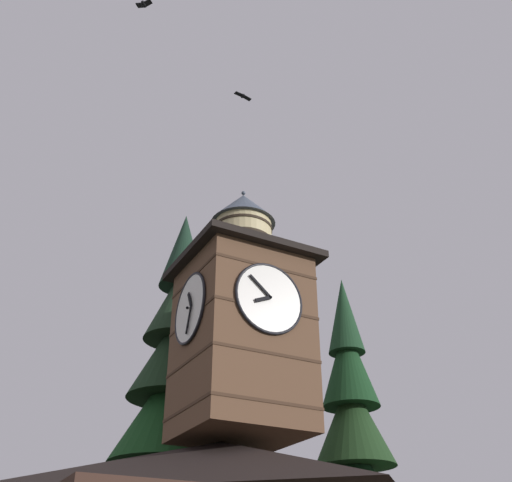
{
  "coord_description": "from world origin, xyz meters",
  "views": [
    {
      "loc": [
        9.99,
        17.01,
        2.17
      ],
      "look_at": [
        0.55,
        -0.62,
        13.79
      ],
      "focal_mm": 42.92,
      "sensor_mm": 36.0,
      "label": 1
    }
  ],
  "objects_px": {
    "pine_tree_aside": "(356,474)",
    "flying_bird_low": "(144,4)",
    "flying_bird_high": "(243,96)",
    "pine_tree_behind": "(170,455)",
    "clock_tower": "(242,324)",
    "moon": "(197,399)"
  },
  "relations": [
    {
      "from": "flying_bird_high",
      "to": "flying_bird_low",
      "type": "bearing_deg",
      "value": 32.26
    },
    {
      "from": "pine_tree_behind",
      "to": "pine_tree_aside",
      "type": "bearing_deg",
      "value": 168.76
    },
    {
      "from": "clock_tower",
      "to": "pine_tree_behind",
      "type": "height_order",
      "value": "pine_tree_behind"
    },
    {
      "from": "clock_tower",
      "to": "moon",
      "type": "xyz_separation_m",
      "value": [
        -11.67,
        -31.64,
        6.69
      ]
    },
    {
      "from": "pine_tree_behind",
      "to": "flying_bird_low",
      "type": "relative_size",
      "value": 34.44
    },
    {
      "from": "clock_tower",
      "to": "flying_bird_low",
      "type": "distance_m",
      "value": 10.87
    },
    {
      "from": "pine_tree_behind",
      "to": "pine_tree_aside",
      "type": "xyz_separation_m",
      "value": [
        -7.44,
        1.48,
        -0.29
      ]
    },
    {
      "from": "flying_bird_high",
      "to": "clock_tower",
      "type": "bearing_deg",
      "value": -118.81
    },
    {
      "from": "pine_tree_behind",
      "to": "moon",
      "type": "height_order",
      "value": "moon"
    },
    {
      "from": "pine_tree_aside",
      "to": "flying_bird_high",
      "type": "bearing_deg",
      "value": 32.14
    },
    {
      "from": "pine_tree_behind",
      "to": "moon",
      "type": "xyz_separation_m",
      "value": [
        -12.13,
        -26.76,
        10.28
      ]
    },
    {
      "from": "pine_tree_behind",
      "to": "flying_bird_high",
      "type": "height_order",
      "value": "flying_bird_high"
    },
    {
      "from": "pine_tree_aside",
      "to": "flying_bird_low",
      "type": "height_order",
      "value": "flying_bird_low"
    },
    {
      "from": "pine_tree_aside",
      "to": "flying_bird_high",
      "type": "xyz_separation_m",
      "value": [
        7.81,
        4.9,
        12.82
      ]
    },
    {
      "from": "clock_tower",
      "to": "flying_bird_low",
      "type": "height_order",
      "value": "flying_bird_low"
    },
    {
      "from": "pine_tree_behind",
      "to": "pine_tree_aside",
      "type": "height_order",
      "value": "pine_tree_behind"
    },
    {
      "from": "clock_tower",
      "to": "moon",
      "type": "relative_size",
      "value": 5.92
    },
    {
      "from": "moon",
      "to": "flying_bird_high",
      "type": "xyz_separation_m",
      "value": [
        12.49,
        33.14,
        2.24
      ]
    },
    {
      "from": "clock_tower",
      "to": "flying_bird_high",
      "type": "distance_m",
      "value": 9.1
    },
    {
      "from": "clock_tower",
      "to": "pine_tree_behind",
      "type": "xyz_separation_m",
      "value": [
        0.46,
        -4.88,
        -3.59
      ]
    },
    {
      "from": "flying_bird_high",
      "to": "pine_tree_aside",
      "type": "bearing_deg",
      "value": -147.86
    },
    {
      "from": "pine_tree_behind",
      "to": "flying_bird_high",
      "type": "relative_size",
      "value": 23.04
    }
  ]
}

